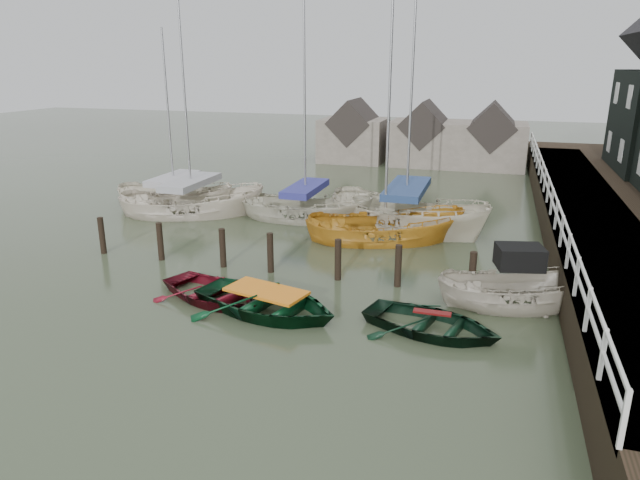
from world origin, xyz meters
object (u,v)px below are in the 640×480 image
(rowboat_red, at_px, (213,300))
(sailboat_d, at_px, (405,227))
(motorboat, at_px, (515,305))
(rowboat_green, at_px, (267,313))
(sailboat_b, at_px, (306,218))
(rowboat_dkgreen, at_px, (431,332))
(sailboat_a, at_px, (193,213))
(sailboat_e, at_px, (175,205))
(sailboat_c, at_px, (384,240))

(rowboat_red, xyz_separation_m, sailboat_d, (4.38, 9.51, 0.06))
(motorboat, bearing_deg, rowboat_red, 90.10)
(rowboat_green, relative_size, sailboat_b, 0.40)
(rowboat_red, height_order, rowboat_dkgreen, same)
(sailboat_b, height_order, sailboat_d, sailboat_d)
(rowboat_dkgreen, relative_size, sailboat_d, 0.28)
(sailboat_a, distance_m, sailboat_b, 5.43)
(sailboat_d, distance_m, sailboat_e, 11.57)
(rowboat_red, bearing_deg, sailboat_d, -1.62)
(sailboat_a, bearing_deg, rowboat_dkgreen, -148.40)
(sailboat_d, bearing_deg, sailboat_c, -172.31)
(sailboat_b, bearing_deg, motorboat, -132.12)
(rowboat_green, distance_m, sailboat_d, 10.20)
(sailboat_e, bearing_deg, rowboat_green, -142.18)
(sailboat_d, bearing_deg, motorboat, -127.03)
(sailboat_e, bearing_deg, sailboat_d, -95.63)
(motorboat, bearing_deg, sailboat_a, 51.82)
(rowboat_dkgreen, xyz_separation_m, sailboat_e, (-13.82, 10.10, 0.06))
(rowboat_red, xyz_separation_m, sailboat_a, (-5.60, 8.77, 0.06))
(rowboat_green, relative_size, sailboat_e, 0.47)
(sailboat_b, relative_size, sailboat_c, 0.97)
(rowboat_red, relative_size, motorboat, 0.76)
(sailboat_c, distance_m, sailboat_d, 2.10)
(rowboat_red, distance_m, sailboat_e, 12.22)
(motorboat, bearing_deg, sailboat_d, 17.52)
(sailboat_c, bearing_deg, sailboat_e, 58.80)
(motorboat, distance_m, sailboat_a, 15.87)
(rowboat_green, height_order, rowboat_dkgreen, rowboat_green)
(rowboat_dkgreen, height_order, sailboat_c, sailboat_c)
(sailboat_c, distance_m, sailboat_e, 11.30)
(sailboat_a, bearing_deg, sailboat_e, 33.17)
(sailboat_e, bearing_deg, sailboat_c, -106.08)
(sailboat_b, bearing_deg, sailboat_a, 95.71)
(sailboat_e, bearing_deg, rowboat_dkgreen, -129.97)
(rowboat_red, bearing_deg, sailboat_c, -4.17)
(rowboat_green, height_order, sailboat_e, sailboat_e)
(sailboat_a, relative_size, sailboat_c, 1.01)
(rowboat_dkgreen, relative_size, sailboat_e, 0.39)
(sailboat_b, xyz_separation_m, sailboat_c, (4.07, -2.08, -0.05))
(sailboat_a, bearing_deg, sailboat_c, -119.88)
(rowboat_green, xyz_separation_m, sailboat_b, (-2.16, 9.94, 0.06))
(rowboat_red, relative_size, sailboat_d, 0.28)
(rowboat_green, bearing_deg, motorboat, -56.40)
(motorboat, height_order, sailboat_b, sailboat_b)
(rowboat_dkgreen, bearing_deg, sailboat_c, 34.82)
(rowboat_green, bearing_deg, rowboat_dkgreen, -74.23)
(rowboat_green, relative_size, rowboat_dkgreen, 1.20)
(rowboat_green, height_order, sailboat_d, sailboat_d)
(sailboat_a, xyz_separation_m, sailboat_e, (-1.59, 1.11, -0.00))
(rowboat_green, relative_size, motorboat, 0.92)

